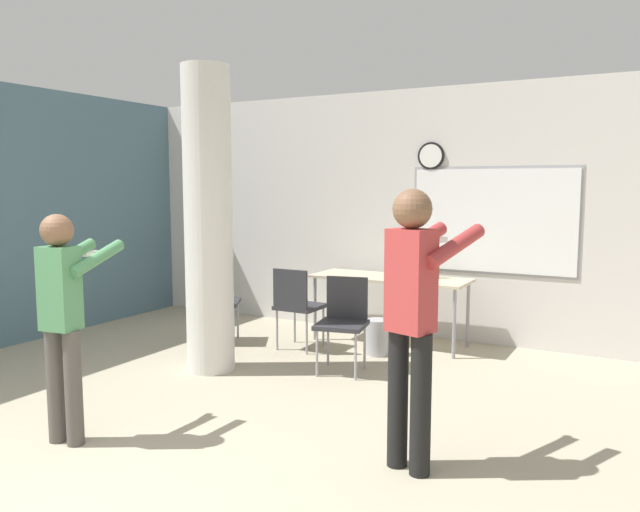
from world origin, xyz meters
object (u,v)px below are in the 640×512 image
(bottle_on_table, at_px, (436,269))
(chair_table_front, at_px, (343,317))
(chair_near_pillar, at_px, (212,297))
(person_playing_front, at_px, (64,310))
(folding_table, at_px, (390,282))
(person_playing_side, at_px, (413,307))
(chair_table_left, at_px, (297,302))

(bottle_on_table, distance_m, chair_table_front, 1.40)
(chair_near_pillar, bearing_deg, person_playing_front, -72.29)
(folding_table, bearing_deg, chair_table_front, -89.85)
(chair_near_pillar, bearing_deg, folding_table, 26.99)
(chair_table_front, bearing_deg, person_playing_front, -111.10)
(bottle_on_table, height_order, person_playing_side, person_playing_side)
(person_playing_side, bearing_deg, chair_table_front, 128.15)
(chair_table_left, distance_m, person_playing_front, 2.81)
(bottle_on_table, relative_size, person_playing_front, 0.17)
(chair_table_left, bearing_deg, person_playing_front, -93.02)
(person_playing_front, bearing_deg, chair_table_left, 86.98)
(folding_table, bearing_deg, chair_near_pillar, -153.01)
(chair_near_pillar, bearing_deg, person_playing_side, -31.94)
(person_playing_side, distance_m, person_playing_front, 2.30)
(bottle_on_table, xyz_separation_m, chair_table_front, (-0.46, -1.28, -0.33))
(person_playing_side, bearing_deg, person_playing_front, -161.51)
(folding_table, xyz_separation_m, chair_table_left, (-0.76, -0.71, -0.18))
(chair_table_front, xyz_separation_m, person_playing_front, (-0.91, -2.35, 0.40))
(folding_table, xyz_separation_m, bottle_on_table, (0.46, 0.14, 0.15))
(folding_table, height_order, person_playing_front, person_playing_front)
(person_playing_front, bearing_deg, folding_table, 75.49)
(chair_table_left, relative_size, person_playing_front, 0.56)
(folding_table, height_order, chair_table_front, chair_table_front)
(folding_table, distance_m, person_playing_side, 3.06)
(folding_table, xyz_separation_m, chair_near_pillar, (-1.73, -0.88, -0.18))
(chair_table_left, bearing_deg, folding_table, 43.27)
(bottle_on_table, xyz_separation_m, person_playing_front, (-1.37, -3.63, 0.07))
(chair_near_pillar, xyz_separation_m, chair_table_left, (0.98, 0.17, 0.00))
(chair_near_pillar, relative_size, chair_table_left, 1.00)
(bottle_on_table, distance_m, person_playing_side, 3.02)
(folding_table, relative_size, chair_table_left, 1.96)
(chair_table_left, distance_m, person_playing_side, 2.93)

